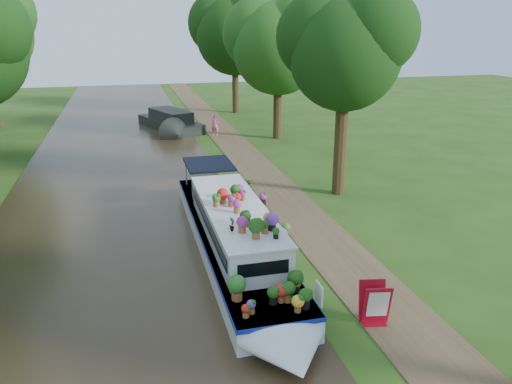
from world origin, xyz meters
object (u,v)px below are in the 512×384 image
(plant_boat, at_px, (235,236))
(sandwich_board, at_px, (375,305))
(pedestrian_pink, at_px, (215,125))
(second_boat, at_px, (171,122))

(plant_boat, relative_size, sandwich_board, 12.04)
(pedestrian_pink, bearing_deg, sandwich_board, -65.68)
(plant_boat, distance_m, second_boat, 22.12)
(sandwich_board, xyz_separation_m, pedestrian_pink, (0.05, 23.81, 0.24))
(plant_boat, xyz_separation_m, pedestrian_pink, (2.75, 19.21, -0.07))
(plant_boat, bearing_deg, sandwich_board, -59.60)
(sandwich_board, bearing_deg, plant_boat, 131.85)
(plant_boat, relative_size, pedestrian_pink, 9.00)
(plant_boat, xyz_separation_m, sandwich_board, (2.70, -4.60, -0.32))
(sandwich_board, bearing_deg, second_boat, 107.31)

